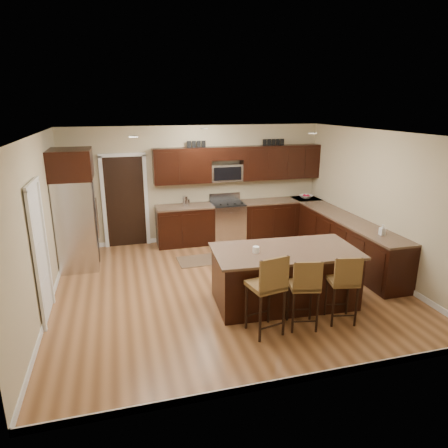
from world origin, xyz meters
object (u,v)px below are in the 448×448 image
object	(u,v)px
stool_left	(268,286)
refrigerator	(75,208)
stool_mid	(305,286)
stool_right	(344,281)
island	(284,278)
range	(228,221)

from	to	relation	value
stool_left	refrigerator	size ratio (longest dim) A/B	0.51
stool_left	stool_mid	distance (m)	0.56
refrigerator	stool_right	bearing A→B (deg)	-40.38
island	refrigerator	bearing A→B (deg)	146.75
stool_left	stool_mid	xyz separation A→B (m)	(0.56, 0.01, -0.07)
stool_left	stool_right	size ratio (longest dim) A/B	1.12
stool_right	refrigerator	xyz separation A→B (m)	(-3.92, 3.34, 0.53)
island	stool_mid	world-z (taller)	stool_mid
range	island	size ratio (longest dim) A/B	0.47
stool_mid	stool_right	bearing A→B (deg)	11.75
range	stool_mid	xyz separation A→B (m)	(-0.01, -4.11, 0.21)
stool_left	refrigerator	xyz separation A→B (m)	(-2.74, 3.34, 0.45)
stool_left	stool_right	world-z (taller)	stool_left
range	island	distance (m)	3.26
island	stool_mid	xyz separation A→B (m)	(-0.06, -0.84, 0.25)
stool_mid	stool_right	size ratio (longest dim) A/B	1.01
stool_left	stool_right	distance (m)	1.19
stool_mid	island	bearing A→B (deg)	97.80
stool_left	range	bearing A→B (deg)	70.91
range	island	world-z (taller)	range
stool_left	island	bearing A→B (deg)	42.87
island	stool_right	xyz separation A→B (m)	(0.57, -0.84, 0.24)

